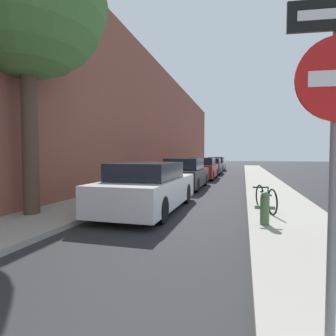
# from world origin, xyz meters

# --- Properties ---
(ground_plane) EXTENTS (120.00, 120.00, 0.00)m
(ground_plane) POSITION_xyz_m (0.00, 16.00, 0.00)
(ground_plane) COLOR #28282B
(sidewalk_left) EXTENTS (2.00, 52.00, 0.12)m
(sidewalk_left) POSITION_xyz_m (-2.90, 16.00, 0.06)
(sidewalk_left) COLOR #9E998E
(sidewalk_left) RESTS_ON ground
(sidewalk_right) EXTENTS (2.00, 52.00, 0.12)m
(sidewalk_right) POSITION_xyz_m (2.90, 16.00, 0.06)
(sidewalk_right) COLOR #9E998E
(sidewalk_right) RESTS_ON ground
(building_facade_left) EXTENTS (0.70, 52.00, 7.91)m
(building_facade_left) POSITION_xyz_m (-4.25, 16.00, 3.95)
(building_facade_left) COLOR brown
(building_facade_left) RESTS_ON ground
(parked_car_white) EXTENTS (1.80, 4.63, 1.40)m
(parked_car_white) POSITION_xyz_m (-0.88, 8.23, 0.67)
(parked_car_white) COLOR black
(parked_car_white) RESTS_ON ground
(parked_car_black) EXTENTS (1.73, 4.32, 1.46)m
(parked_car_black) POSITION_xyz_m (-0.93, 13.71, 0.69)
(parked_car_black) COLOR black
(parked_car_black) RESTS_ON ground
(parked_car_red) EXTENTS (1.69, 3.98, 1.44)m
(parked_car_red) POSITION_xyz_m (-0.83, 19.01, 0.69)
(parked_car_red) COLOR black
(parked_car_red) RESTS_ON ground
(parked_car_navy) EXTENTS (1.78, 3.95, 1.35)m
(parked_car_navy) POSITION_xyz_m (-0.88, 23.85, 0.64)
(parked_car_navy) COLOR black
(parked_car_navy) RESTS_ON ground
(parked_car_champagne) EXTENTS (1.71, 4.05, 1.41)m
(parked_car_champagne) POSITION_xyz_m (-0.95, 29.43, 0.66)
(parked_car_champagne) COLOR black
(parked_car_champagne) RESTS_ON ground
(fire_hydrant) EXTENTS (0.41, 0.19, 0.71)m
(fire_hydrant) POSITION_xyz_m (2.23, 6.88, 0.49)
(fire_hydrant) COLOR #47703D
(fire_hydrant) RESTS_ON sidewalk_right
(bicycle) EXTENTS (0.55, 1.57, 0.66)m
(bicycle) POSITION_xyz_m (2.35, 8.37, 0.46)
(bicycle) COLOR black
(bicycle) RESTS_ON sidewalk_right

